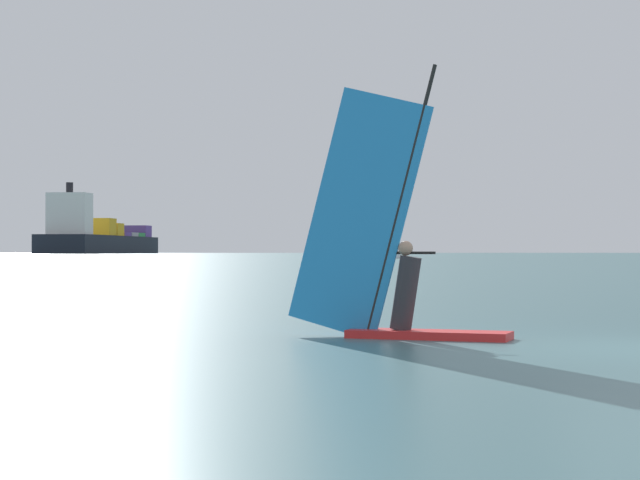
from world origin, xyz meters
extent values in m
cube|color=red|center=(-2.84, 1.86, 0.06)|extent=(2.48, 1.45, 0.12)
cylinder|color=black|center=(-3.23, 2.00, 2.07)|extent=(1.04, 0.42, 3.91)
cube|color=#268CD8|center=(-3.84, 2.21, 1.85)|extent=(2.16, 0.81, 3.82)
cylinder|color=black|center=(-3.42, 2.06, 1.26)|extent=(1.35, 0.52, 0.04)
cylinder|color=#2D2D33|center=(-3.17, 1.97, 0.66)|extent=(0.56, 0.46, 1.12)
sphere|color=tan|center=(-3.17, 1.97, 1.33)|extent=(0.22, 0.22, 0.22)
cube|color=black|center=(-140.73, 679.53, 5.46)|extent=(49.32, 153.98, 10.91)
cube|color=silver|center=(-147.89, 622.47, 22.85)|extent=(24.80, 17.22, 23.88)
cylinder|color=black|center=(-147.89, 622.47, 37.79)|extent=(4.00, 4.00, 6.00)
cube|color=gold|center=(-143.24, 659.57, 16.11)|extent=(29.17, 17.41, 10.40)
cube|color=gold|center=(-141.29, 675.09, 14.81)|extent=(29.17, 17.41, 7.80)
cube|color=#59388C|center=(-139.34, 690.61, 12.21)|extent=(29.17, 17.41, 2.60)
cube|color=#99999E|center=(-137.39, 706.12, 12.21)|extent=(29.17, 17.41, 2.60)
cube|color=#2D8C47|center=(-135.44, 721.64, 12.21)|extent=(29.17, 17.41, 2.60)
cube|color=#59388C|center=(-133.49, 737.15, 14.81)|extent=(29.17, 17.41, 7.80)
cube|color=#4C564C|center=(-252.47, 1503.18, 15.59)|extent=(962.34, 396.87, 31.18)
cube|color=white|center=(6.72, 198.48, 0.63)|extent=(8.66, 5.33, 1.27)
cylinder|color=#B2B2B7|center=(6.72, 198.48, 6.26)|extent=(0.16, 0.16, 9.98)
cube|color=#268CD8|center=(5.97, 198.77, 5.76)|extent=(2.26, 0.96, 8.38)
camera|label=1|loc=(-4.44, -14.46, 1.28)|focal=62.57mm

